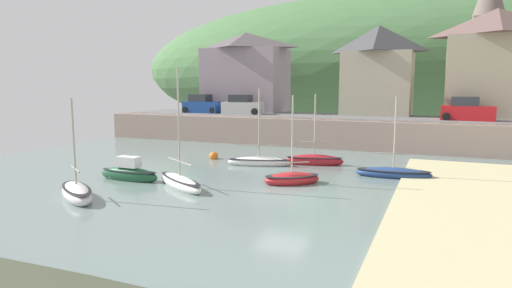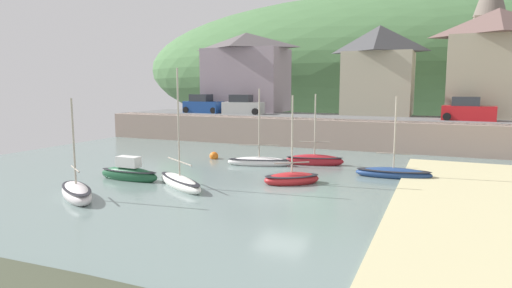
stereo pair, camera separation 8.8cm
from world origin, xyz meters
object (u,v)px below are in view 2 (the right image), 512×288
at_px(waterfront_building_centre, 379,69).
at_px(sailboat_nearest_shore, 393,173).
at_px(sailboat_white_hull, 129,173).
at_px(sailboat_blue_trim, 292,179).
at_px(sailboat_tall_mast, 180,182).
at_px(parked_car_by_wall, 243,106).
at_px(waterfront_building_left, 246,72).
at_px(fishing_boat_green, 259,161).
at_px(rowboat_small_beached, 314,160).
at_px(parked_car_near_slipway, 203,105).
at_px(mooring_buoy, 214,156).
at_px(sailboat_far_left, 76,192).
at_px(waterfront_building_right, 496,63).
at_px(parked_car_end_of_row, 468,111).
at_px(church_with_spire, 488,37).

xyz_separation_m(waterfront_building_centre, sailboat_nearest_shore, (3.56, -18.64, -6.59)).
relative_size(sailboat_white_hull, sailboat_blue_trim, 0.77).
xyz_separation_m(sailboat_tall_mast, parked_car_by_wall, (-6.27, 21.21, 2.91)).
bearing_deg(waterfront_building_centre, waterfront_building_left, 180.00).
height_order(sailboat_white_hull, fishing_boat_green, fishing_boat_green).
distance_m(rowboat_small_beached, parked_car_near_slipway, 20.00).
height_order(waterfront_building_left, sailboat_tall_mast, waterfront_building_left).
height_order(waterfront_building_left, sailboat_nearest_shore, waterfront_building_left).
bearing_deg(mooring_buoy, sailboat_far_left, -92.45).
relative_size(waterfront_building_centre, sailboat_blue_trim, 1.76).
relative_size(waterfront_building_centre, sailboat_nearest_shore, 1.80).
bearing_deg(waterfront_building_left, mooring_buoy, -72.96).
height_order(rowboat_small_beached, parked_car_near_slipway, rowboat_small_beached).
distance_m(sailboat_white_hull, rowboat_small_beached, 12.05).
relative_size(sailboat_tall_mast, sailboat_far_left, 1.29).
distance_m(sailboat_far_left, sailboat_blue_trim, 10.87).
distance_m(sailboat_nearest_shore, mooring_buoy, 12.72).
relative_size(waterfront_building_right, parked_car_end_of_row, 2.28).
xyz_separation_m(waterfront_building_left, church_with_spire, (24.03, 4.00, 3.13)).
height_order(sailboat_far_left, sailboat_blue_trim, sailboat_blue_trim).
distance_m(fishing_boat_green, parked_car_near_slipway, 18.75).
bearing_deg(church_with_spire, waterfront_building_right, -83.77).
height_order(sailboat_nearest_shore, fishing_boat_green, fishing_boat_green).
xyz_separation_m(sailboat_tall_mast, mooring_buoy, (-2.64, 8.50, -0.10)).
xyz_separation_m(fishing_boat_green, parked_car_end_of_row, (12.99, 13.82, 2.94)).
bearing_deg(sailboat_tall_mast, sailboat_blue_trim, 64.33).
xyz_separation_m(sailboat_blue_trim, parked_car_near_slipway, (-16.05, 18.07, 2.94)).
distance_m(fishing_boat_green, parked_car_end_of_row, 19.19).
distance_m(fishing_boat_green, mooring_buoy, 4.18).
height_order(waterfront_building_right, sailboat_tall_mast, waterfront_building_right).
distance_m(rowboat_small_beached, parked_car_end_of_row, 15.78).
bearing_deg(waterfront_building_right, parked_car_end_of_row, -115.80).
distance_m(waterfront_building_centre, mooring_buoy, 20.56).
bearing_deg(parked_car_by_wall, waterfront_building_centre, 15.81).
height_order(waterfront_building_centre, sailboat_nearest_shore, waterfront_building_centre).
height_order(sailboat_tall_mast, sailboat_blue_trim, sailboat_tall_mast).
xyz_separation_m(waterfront_building_right, rowboat_small_beached, (-11.85, -16.62, -7.00)).
distance_m(sailboat_white_hull, fishing_boat_green, 8.63).
relative_size(sailboat_blue_trim, mooring_buoy, 7.77).
xyz_separation_m(waterfront_building_right, mooring_buoy, (-19.19, -17.21, -7.10)).
bearing_deg(sailboat_far_left, sailboat_tall_mast, 84.88).
height_order(sailboat_tall_mast, parked_car_end_of_row, sailboat_tall_mast).
bearing_deg(sailboat_nearest_shore, sailboat_tall_mast, -150.27).
distance_m(parked_car_near_slipway, mooring_buoy, 15.48).
height_order(sailboat_nearest_shore, parked_car_by_wall, sailboat_nearest_shore).
height_order(sailboat_far_left, mooring_buoy, sailboat_far_left).
distance_m(waterfront_building_left, sailboat_white_hull, 26.49).
relative_size(sailboat_far_left, parked_car_by_wall, 1.17).
xyz_separation_m(fishing_boat_green, parked_car_by_wall, (-7.65, 13.82, 2.94)).
bearing_deg(parked_car_near_slipway, sailboat_nearest_shore, -32.23).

